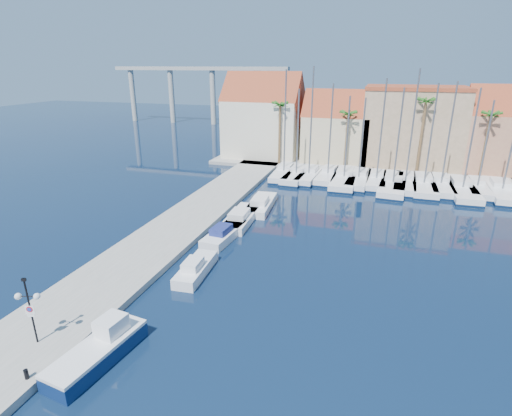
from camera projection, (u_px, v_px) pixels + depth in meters
The scene contains 33 objects.
ground at pixel (199, 343), 22.76m from camera, with size 260.00×260.00×0.00m, color black.
quay_west at pixel (173, 231), 37.32m from camera, with size 6.00×77.00×0.50m, color gray.
shore_north at pixel (387, 163), 62.96m from camera, with size 54.00×16.00×0.50m, color gray.
lamp_post at pixel (28, 301), 21.15m from camera, with size 1.32×0.65×4.01m.
bollard at pixel (26, 374), 19.40m from camera, with size 0.21×0.21×0.52m, color black.
fishing_boat at pixel (100, 349), 21.22m from camera, with size 2.66×5.96×2.02m.
motorboat_west_0 at pixel (195, 268), 29.96m from camera, with size 1.98×5.32×1.40m.
motorboat_west_1 at pixel (224, 234), 36.14m from camera, with size 2.45×6.16×1.40m.
motorboat_west_2 at pixel (241, 217), 39.98m from camera, with size 2.60×7.33×1.40m.
motorboat_west_3 at pixel (261, 204), 43.80m from camera, with size 2.82×7.28×1.40m.
sailboat_0 at pixel (285, 172), 56.34m from camera, with size 2.95×9.84×14.38m.
sailboat_1 at pixel (297, 175), 55.25m from camera, with size 2.95×9.78×12.03m.
sailboat_2 at pixel (310, 175), 55.01m from camera, with size 2.90×9.16×14.77m.
sailboat_3 at pixel (328, 175), 54.89m from camera, with size 2.87×9.17×12.71m.
sailboat_4 at pixel (344, 178), 53.62m from camera, with size 3.15×11.59×11.29m.
sailboat_5 at pixel (359, 179), 53.27m from camera, with size 3.26×10.06×11.09m.
sailboat_6 at pixel (376, 180), 52.70m from camera, with size 2.50×9.08×13.41m.
sailboat_7 at pixel (393, 184), 51.09m from camera, with size 3.97×11.97×12.44m.
sailboat_8 at pixel (405, 182), 51.49m from camera, with size 3.33×10.39×14.56m.
sailboat_9 at pixel (423, 184), 50.75m from camera, with size 2.92×10.84×12.94m.
sailboat_10 at pixel (440, 185), 50.62m from camera, with size 2.71×10.17×13.15m.
sailboat_11 at pixel (461, 189), 48.99m from camera, with size 3.15×11.31×12.53m.
sailboat_12 at pixel (476, 188), 49.43m from camera, with size 2.70×9.04×11.16m.
sailboat_13 at pixel (501, 190), 48.32m from camera, with size 3.39×10.90×13.65m.
building_0 at pixel (264, 119), 65.56m from camera, with size 12.30×9.00×13.50m.
building_1 at pixel (337, 130), 62.60m from camera, with size 10.30×8.00×11.00m.
building_2 at pixel (412, 126), 60.08m from camera, with size 14.20×10.20×11.50m.
building_3 at pixel (503, 133), 55.95m from camera, with size 10.30×8.00×12.00m.
palm_0 at pixel (280, 107), 59.08m from camera, with size 2.60×2.60×10.15m.
palm_1 at pixel (348, 115), 56.59m from camera, with size 2.60×2.60×9.15m.
palm_2 at pixel (426, 104), 53.14m from camera, with size 2.60×2.60×11.15m.
palm_3 at pixel (491, 117), 51.37m from camera, with size 2.60×2.60×9.65m.
viaduct at pixel (195, 84), 103.88m from camera, with size 48.00×2.20×14.45m.
Camera 1 is at (8.71, -16.98, 14.95)m, focal length 28.00 mm.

